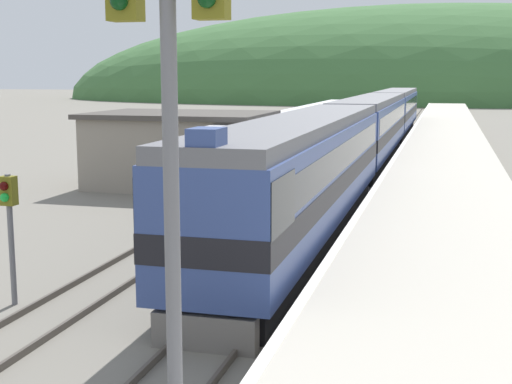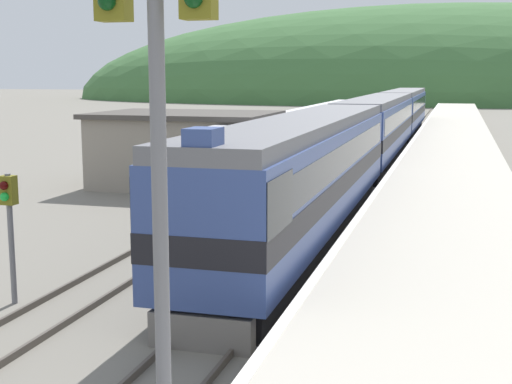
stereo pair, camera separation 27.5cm
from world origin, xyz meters
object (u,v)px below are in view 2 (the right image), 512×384
Objects in this scene: carriage_third at (405,110)px; signal_post_siding at (9,211)px; carriage_second at (378,127)px; siding_train at (314,134)px; signal_mast_main at (157,90)px; express_train_lead_car at (305,174)px.

signal_post_siding is (-5.54, -55.40, 0.07)m from carriage_third.
carriage_second reaches higher than siding_train.
express_train_lead_car is at bearing 95.10° from signal_mast_main.
carriage_second is 4.22m from siding_train.
siding_train reaches higher than signal_post_siding.
signal_mast_main is (1.38, -62.13, 3.16)m from carriage_third.
signal_mast_main is (5.55, -38.31, 3.69)m from siding_train.
signal_post_siding is (-6.92, 6.73, -3.09)m from signal_mast_main.
siding_train is at bearing 87.51° from signal_post_siding.
siding_train is at bearing 100.34° from express_train_lead_car.
carriage_second and carriage_third have the same top height.
signal_post_siding is at bearing 135.80° from signal_mast_main.
carriage_third is at bearing 90.00° from express_train_lead_car.
carriage_third reaches higher than signal_post_siding.
express_train_lead_car reaches higher than carriage_second.
signal_mast_main reaches higher than express_train_lead_car.
express_train_lead_car is at bearing -90.00° from carriage_second.
carriage_second is at bearing -90.00° from carriage_third.
carriage_third is 2.72× the size of signal_mast_main.
carriage_third is (0.00, 46.67, -0.01)m from express_train_lead_car.
signal_post_siding is at bearing -92.49° from siding_train.
signal_post_siding is at bearing -122.40° from express_train_lead_car.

